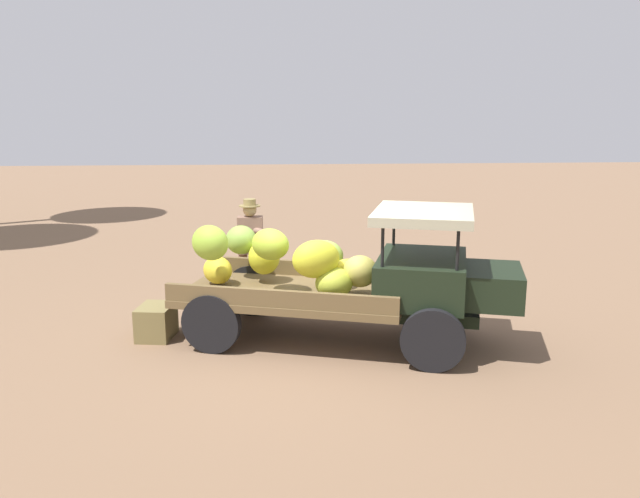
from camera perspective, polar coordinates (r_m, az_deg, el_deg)
ground_plane at (r=8.79m, az=0.16°, el=-7.98°), size 60.00×60.00×0.00m
truck at (r=8.38m, az=3.18°, el=-2.60°), size 4.66×2.75×1.83m
farmer at (r=10.33m, az=-6.28°, el=0.50°), size 0.53×0.46×1.68m
wooden_crate at (r=9.01m, az=-14.52°, el=-6.36°), size 0.52×0.64×0.45m
loose_banana_bunch at (r=11.16m, az=-1.45°, el=-2.75°), size 0.66×0.62×0.32m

